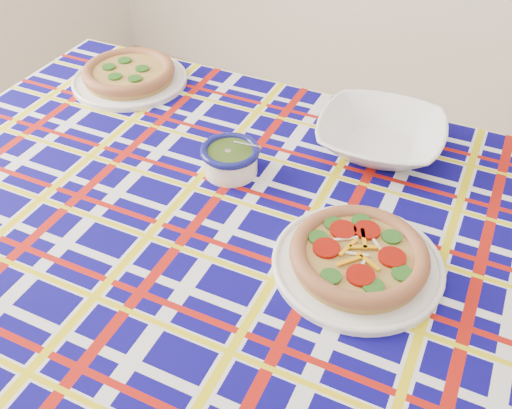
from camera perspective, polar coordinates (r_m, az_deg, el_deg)
The scene contains 6 objects.
dining_table at distance 1.23m, azimuth 1.11°, elevation -5.09°, with size 1.89×1.32×0.83m.
tablecloth at distance 1.21m, azimuth 1.13°, elevation -4.20°, with size 1.80×1.14×0.12m, color #0A0562, non-canonical shape.
main_focaccia_plate at distance 1.09m, azimuth 10.25°, elevation -5.01°, with size 0.34×0.34×0.06m, color #AD833D, non-canonical shape.
pesto_bowl at distance 1.29m, azimuth -2.59°, elevation 4.75°, with size 0.14×0.14×0.08m, color #243A0F, non-canonical shape.
serving_bowl at distance 1.40m, azimuth 12.33°, elevation 6.71°, with size 0.30×0.30×0.07m, color white.
second_focaccia_plate at distance 1.69m, azimuth -12.60°, elevation 12.71°, with size 0.33×0.33×0.06m, color #AD833D, non-canonical shape.
Camera 1 is at (0.53, -0.49, 1.63)m, focal length 40.00 mm.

